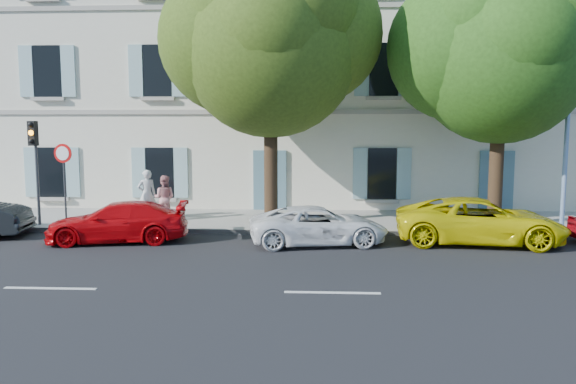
# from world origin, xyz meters

# --- Properties ---
(ground) EXTENTS (90.00, 90.00, 0.00)m
(ground) POSITION_xyz_m (0.00, 0.00, 0.00)
(ground) COLOR black
(sidewalk) EXTENTS (36.00, 4.50, 0.15)m
(sidewalk) POSITION_xyz_m (0.00, 4.45, 0.07)
(sidewalk) COLOR #A09E96
(sidewalk) RESTS_ON ground
(kerb) EXTENTS (36.00, 0.16, 0.16)m
(kerb) POSITION_xyz_m (0.00, 2.28, 0.08)
(kerb) COLOR #9E998E
(kerb) RESTS_ON ground
(building) EXTENTS (28.00, 7.00, 12.00)m
(building) POSITION_xyz_m (0.00, 10.20, 6.00)
(building) COLOR silver
(building) RESTS_ON ground
(car_red_coupe) EXTENTS (4.34, 2.30, 1.20)m
(car_red_coupe) POSITION_xyz_m (-6.27, 0.87, 0.60)
(car_red_coupe) COLOR #BF050A
(car_red_coupe) RESTS_ON ground
(car_white_coupe) EXTENTS (4.29, 2.51, 1.12)m
(car_white_coupe) POSITION_xyz_m (-0.28, 0.84, 0.56)
(car_white_coupe) COLOR white
(car_white_coupe) RESTS_ON ground
(car_yellow_supercar) EXTENTS (5.06, 2.74, 1.35)m
(car_yellow_supercar) POSITION_xyz_m (4.46, 1.18, 0.67)
(car_yellow_supercar) COLOR #DACB09
(car_yellow_supercar) RESTS_ON ground
(tree_left) EXTENTS (5.81, 5.81, 9.01)m
(tree_left) POSITION_xyz_m (-1.87, 3.21, 5.95)
(tree_left) COLOR #3A2819
(tree_left) RESTS_ON sidewalk
(tree_right) EXTENTS (5.54, 5.54, 8.53)m
(tree_right) POSITION_xyz_m (5.49, 3.18, 5.62)
(tree_right) COLOR #3A2819
(tree_right) RESTS_ON sidewalk
(traffic_light) EXTENTS (0.30, 0.39, 3.46)m
(traffic_light) POSITION_xyz_m (-9.66, 2.73, 2.66)
(traffic_light) COLOR #383A3D
(traffic_light) RESTS_ON sidewalk
(road_sign) EXTENTS (0.63, 0.14, 2.72)m
(road_sign) POSITION_xyz_m (-8.68, 2.69, 2.11)
(road_sign) COLOR #383A3D
(road_sign) RESTS_ON sidewalk
(street_lamp) EXTENTS (0.28, 1.56, 7.31)m
(street_lamp) POSITION_xyz_m (7.59, 2.85, 4.29)
(street_lamp) COLOR #7293BF
(street_lamp) RESTS_ON sidewalk
(pedestrian_a) EXTENTS (0.76, 0.66, 1.75)m
(pedestrian_a) POSITION_xyz_m (-6.40, 4.22, 1.03)
(pedestrian_a) COLOR silver
(pedestrian_a) RESTS_ON sidewalk
(pedestrian_b) EXTENTS (0.80, 0.64, 1.58)m
(pedestrian_b) POSITION_xyz_m (-5.69, 3.94, 0.94)
(pedestrian_b) COLOR #D18685
(pedestrian_b) RESTS_ON sidewalk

